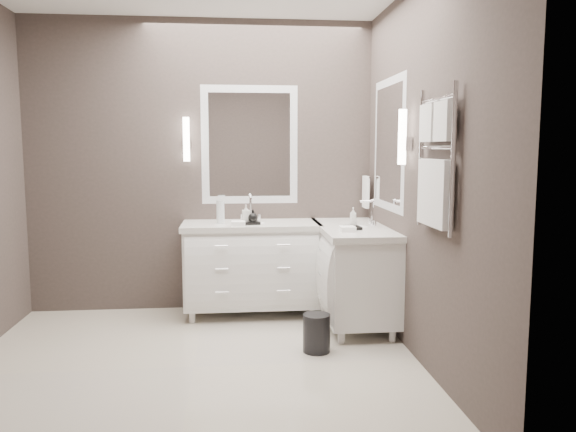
{
  "coord_description": "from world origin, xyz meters",
  "views": [
    {
      "loc": [
        0.29,
        -3.81,
        1.52
      ],
      "look_at": [
        0.73,
        0.7,
        0.97
      ],
      "focal_mm": 35.0,
      "sensor_mm": 36.0,
      "label": 1
    }
  ],
  "objects": [
    {
      "name": "mirror_right",
      "position": [
        1.59,
        0.8,
        1.55
      ],
      "size": [
        0.02,
        0.9,
        1.1
      ],
      "color": "white",
      "rests_on": "wall_right"
    },
    {
      "name": "amenity_tray_right",
      "position": [
        1.28,
        0.73,
        0.86
      ],
      "size": [
        0.13,
        0.17,
        0.02
      ],
      "primitive_type": "cube",
      "rotation": [
        0.0,
        0.0,
        0.05
      ],
      "color": "black",
      "rests_on": "vanity_right"
    },
    {
      "name": "towel_ladder",
      "position": [
        1.55,
        -0.4,
        1.39
      ],
      "size": [
        0.06,
        0.58,
        0.9
      ],
      "color": "white",
      "rests_on": "wall_right"
    },
    {
      "name": "sconce_right",
      "position": [
        1.53,
        0.22,
        1.59
      ],
      "size": [
        0.06,
        0.06,
        0.4
      ],
      "color": "white",
      "rests_on": "wall_right"
    },
    {
      "name": "waste_bin",
      "position": [
        0.9,
        0.21,
        0.14
      ],
      "size": [
        0.26,
        0.26,
        0.29
      ],
      "primitive_type": "cylinder",
      "rotation": [
        0.0,
        0.0,
        -0.36
      ],
      "color": "black",
      "rests_on": "floor"
    },
    {
      "name": "wall_back",
      "position": [
        0.0,
        1.5,
        1.35
      ],
      "size": [
        3.2,
        0.01,
        2.7
      ],
      "primitive_type": "cube",
      "color": "#413734",
      "rests_on": "floor"
    },
    {
      "name": "soap_bottle_a",
      "position": [
        0.4,
        1.14,
        0.95
      ],
      "size": [
        0.07,
        0.07,
        0.15
      ],
      "primitive_type": "imported",
      "rotation": [
        0.0,
        0.0,
        0.09
      ],
      "color": "white",
      "rests_on": "amenity_tray_back"
    },
    {
      "name": "towel_bar_corner",
      "position": [
        1.54,
        1.36,
        1.12
      ],
      "size": [
        0.03,
        0.22,
        0.3
      ],
      "color": "white",
      "rests_on": "wall_right"
    },
    {
      "name": "sconce_back",
      "position": [
        -0.13,
        1.43,
        1.59
      ],
      "size": [
        0.06,
        0.06,
        0.4
      ],
      "color": "white",
      "rests_on": "wall_back"
    },
    {
      "name": "vanity_right",
      "position": [
        1.33,
        0.9,
        0.49
      ],
      "size": [
        0.59,
        1.24,
        0.97
      ],
      "color": "white",
      "rests_on": "floor"
    },
    {
      "name": "wall_right",
      "position": [
        1.6,
        0.0,
        1.35
      ],
      "size": [
        0.01,
        3.0,
        2.7
      ],
      "primitive_type": "cube",
      "color": "#413734",
      "rests_on": "floor"
    },
    {
      "name": "floor",
      "position": [
        0.0,
        0.0,
        -0.01
      ],
      "size": [
        3.2,
        3.0,
        0.01
      ],
      "primitive_type": "cube",
      "color": "beige",
      "rests_on": "ground"
    },
    {
      "name": "wall_front",
      "position": [
        0.0,
        -1.5,
        1.35
      ],
      "size": [
        3.2,
        0.01,
        2.7
      ],
      "primitive_type": "cube",
      "color": "#413734",
      "rests_on": "floor"
    },
    {
      "name": "vanity_back",
      "position": [
        0.45,
        1.23,
        0.49
      ],
      "size": [
        1.24,
        0.59,
        0.97
      ],
      "color": "white",
      "rests_on": "floor"
    },
    {
      "name": "soap_bottle_b",
      "position": [
        0.46,
        1.09,
        0.93
      ],
      "size": [
        0.11,
        0.11,
        0.11
      ],
      "primitive_type": "imported",
      "rotation": [
        0.0,
        0.0,
        -0.35
      ],
      "color": "black",
      "rests_on": "amenity_tray_back"
    },
    {
      "name": "mirror_back",
      "position": [
        0.45,
        1.49,
        1.55
      ],
      "size": [
        0.9,
        0.02,
        1.1
      ],
      "color": "white",
      "rests_on": "wall_back"
    },
    {
      "name": "amenity_tray_back",
      "position": [
        0.43,
        1.12,
        0.86
      ],
      "size": [
        0.19,
        0.16,
        0.03
      ],
      "primitive_type": "cube",
      "rotation": [
        0.0,
        0.0,
        0.22
      ],
      "color": "black",
      "rests_on": "vanity_back"
    },
    {
      "name": "water_bottle",
      "position": [
        0.18,
        1.2,
        0.95
      ],
      "size": [
        0.09,
        0.09,
        0.21
      ],
      "primitive_type": "cylinder",
      "rotation": [
        0.0,
        0.0,
        -0.34
      ],
      "color": "silver",
      "rests_on": "vanity_back"
    },
    {
      "name": "soap_bottle_c",
      "position": [
        1.28,
        0.73,
        0.95
      ],
      "size": [
        0.08,
        0.08,
        0.16
      ],
      "primitive_type": "imported",
      "rotation": [
        0.0,
        0.0,
        -0.37
      ],
      "color": "white",
      "rests_on": "amenity_tray_right"
    }
  ]
}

